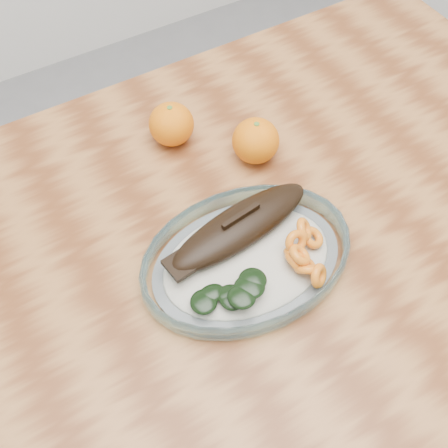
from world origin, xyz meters
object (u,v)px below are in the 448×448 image
object	(u,v)px
dining_table	(248,281)
orange_left	(171,124)
orange_right	(256,141)
plated_meal	(247,256)

from	to	relation	value
dining_table	orange_left	bearing A→B (deg)	90.36
dining_table	orange_left	world-z (taller)	orange_left
orange_left	orange_right	bearing A→B (deg)	-45.88
plated_meal	orange_right	bearing A→B (deg)	58.88
dining_table	orange_right	bearing A→B (deg)	56.06
orange_right	orange_left	bearing A→B (deg)	134.12
orange_right	dining_table	bearing A→B (deg)	-123.94
orange_left	orange_right	xyz separation A→B (m)	(0.09, -0.10, 0.00)
orange_left	orange_right	world-z (taller)	orange_right
dining_table	orange_left	distance (m)	0.27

